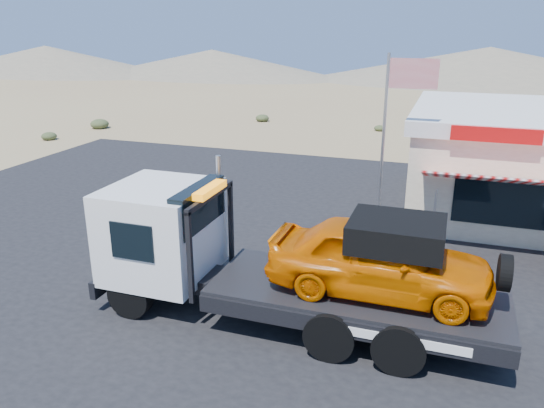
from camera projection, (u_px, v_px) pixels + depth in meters
name	position (u px, v px, depth m)	size (l,w,h in m)	color
ground	(191.00, 273.00, 15.36)	(120.00, 120.00, 0.00)	#927653
asphalt_lot	(287.00, 243.00, 17.42)	(32.00, 24.00, 0.02)	black
tow_truck	(283.00, 255.00, 12.41)	(9.54, 2.83, 3.19)	black
flagpole	(392.00, 127.00, 16.64)	(1.55, 0.10, 6.00)	#99999E
desert_scrub	(2.00, 158.00, 27.25)	(26.82, 34.60, 0.67)	#2E3C20
distant_hills	(322.00, 65.00, 67.08)	(126.00, 48.00, 4.20)	#726B59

